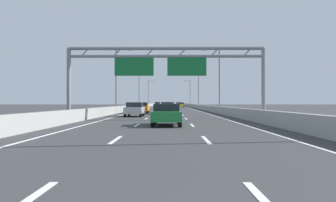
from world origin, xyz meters
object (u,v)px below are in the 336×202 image
object	(u,v)px
streetlamp_right_mid	(218,76)
black_car	(157,104)
orange_car	(142,108)
blue_car	(168,108)
silver_car	(135,109)
streetlamp_left_distant	(149,92)
yellow_car	(181,105)
streetlamp_left_far	(140,87)
green_car	(167,114)
streetlamp_left_mid	(118,76)
streetlamp_right_distant	(189,92)
red_car	(178,104)
streetlamp_right_far	(198,87)
sign_gantry	(165,64)

from	to	relation	value
streetlamp_right_mid	black_car	distance (m)	59.24
orange_car	blue_car	xyz separation A→B (m)	(3.46, -3.01, 0.01)
silver_car	blue_car	xyz separation A→B (m)	(3.40, 7.14, 0.01)
streetlamp_left_distant	yellow_car	bearing A→B (deg)	-68.79
streetlamp_left_far	streetlamp_right_mid	bearing A→B (deg)	-69.05
black_car	green_car	world-z (taller)	black_car
orange_car	silver_car	size ratio (longest dim) A/B	1.02
blue_car	green_car	bearing A→B (deg)	-89.74
orange_car	green_car	world-z (taller)	orange_car
streetlamp_left_distant	orange_car	size ratio (longest dim) A/B	2.04
streetlamp_left_mid	orange_car	world-z (taller)	streetlamp_left_mid
streetlamp_right_distant	red_car	xyz separation A→B (m)	(-4.06, 2.45, -4.64)
streetlamp_left_distant	streetlamp_left_mid	bearing A→B (deg)	-90.00
streetlamp_right_far	silver_car	bearing A→B (deg)	-101.17
red_car	silver_car	xyz separation A→B (m)	(-6.77, -96.26, 0.01)
sign_gantry	red_car	size ratio (longest dim) A/B	4.01
streetlamp_right_mid	silver_car	xyz separation A→B (m)	(-10.82, -15.83, -4.63)
streetlamp_left_distant	black_car	bearing A→B (deg)	-79.10
streetlamp_left_distant	streetlamp_right_distant	world-z (taller)	same
streetlamp_left_far	streetlamp_left_distant	bearing A→B (deg)	90.00
sign_gantry	streetlamp_right_distant	size ratio (longest dim) A/B	1.82
red_car	orange_car	xyz separation A→B (m)	(-6.83, -86.11, 0.00)
streetlamp_right_distant	red_car	distance (m)	6.63
streetlamp_right_far	streetlamp_left_mid	bearing A→B (deg)	-110.95
green_car	sign_gantry	bearing A→B (deg)	91.75
sign_gantry	red_car	distance (m)	102.56
streetlamp_left_far	yellow_car	size ratio (longest dim) A/B	2.19
streetlamp_right_mid	silver_car	distance (m)	19.73
sign_gantry	green_car	bearing A→B (deg)	-88.25
streetlamp_right_far	streetlamp_left_distant	world-z (taller)	same
black_car	streetlamp_right_far	bearing A→B (deg)	-59.77
streetlamp_right_mid	silver_car	bearing A→B (deg)	-124.36
silver_car	streetlamp_right_far	bearing A→B (deg)	78.83
streetlamp_right_far	black_car	xyz separation A→B (m)	(-11.08, 19.02, -4.61)
streetlamp_right_mid	streetlamp_right_distant	distance (m)	77.98
streetlamp_left_mid	yellow_car	distance (m)	51.25
streetlamp_right_mid	orange_car	xyz separation A→B (m)	(-10.88, -5.68, -4.64)
streetlamp_left_distant	streetlamp_right_mid	bearing A→B (deg)	-79.16
sign_gantry	yellow_car	bearing A→B (deg)	87.17
streetlamp_right_mid	green_car	distance (m)	31.25
streetlamp_left_far	streetlamp_right_far	xyz separation A→B (m)	(14.93, 0.00, 0.00)
streetlamp_left_distant	silver_car	xyz separation A→B (m)	(4.11, -93.81, -4.63)
sign_gantry	streetlamp_right_distant	distance (m)	100.26
streetlamp_right_far	silver_car	xyz separation A→B (m)	(-10.82, -54.82, -4.63)
streetlamp_left_distant	streetlamp_right_distant	xyz separation A→B (m)	(14.93, 0.00, 0.00)
streetlamp_left_distant	red_car	distance (m)	12.08
green_car	blue_car	size ratio (longest dim) A/B	1.01
sign_gantry	streetlamp_left_mid	distance (m)	23.20
red_car	green_car	xyz separation A→B (m)	(-3.27, -110.45, -0.02)
streetlamp_right_distant	green_car	size ratio (longest dim) A/B	2.07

